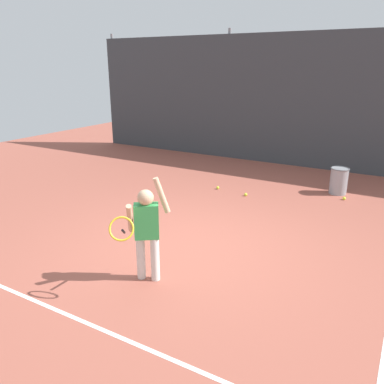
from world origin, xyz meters
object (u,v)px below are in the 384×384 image
tennis_player (146,227)px  tennis_ball_0 (246,195)px  tennis_ball_1 (218,188)px  ball_hopper (339,181)px  tennis_ball_3 (344,198)px

tennis_player → tennis_ball_0: (-0.18, 3.72, -0.69)m
tennis_player → tennis_ball_0: 3.79m
tennis_player → tennis_ball_1: tennis_player is taller
tennis_ball_0 → tennis_ball_1: size_ratio=1.00×
ball_hopper → tennis_ball_3: size_ratio=8.52×
tennis_player → tennis_ball_3: size_ratio=20.46×
tennis_ball_1 → tennis_ball_3: bearing=14.0°
ball_hopper → tennis_ball_1: size_ratio=8.52×
tennis_player → tennis_ball_3: bearing=34.3°
ball_hopper → tennis_ball_1: bearing=-156.8°
tennis_player → tennis_ball_3: 4.83m
tennis_player → tennis_ball_3: (1.65, 4.49, -0.69)m
tennis_player → tennis_ball_0: bearing=57.3°
tennis_ball_0 → tennis_ball_3: size_ratio=1.00×
tennis_ball_1 → tennis_ball_3: size_ratio=1.00×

